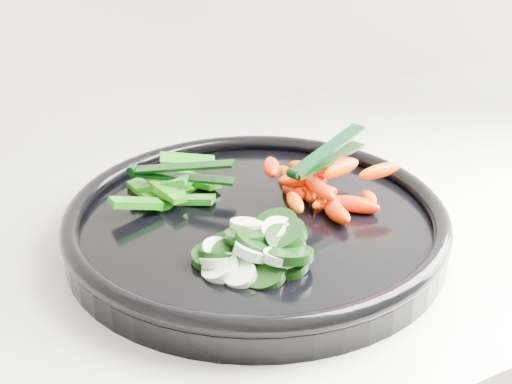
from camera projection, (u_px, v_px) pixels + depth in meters
name	position (u px, v px, depth m)	size (l,w,h in m)	color
veggie_tray	(256.00, 224.00, 0.70)	(0.38, 0.38, 0.04)	black
cucumber_pile	(252.00, 250.00, 0.63)	(0.12, 0.11, 0.04)	black
carrot_pile	(322.00, 184.00, 0.72)	(0.13, 0.15, 0.06)	#FF4400
pepper_pile	(171.00, 188.00, 0.74)	(0.14, 0.11, 0.04)	#116B0A
tong_carrot	(326.00, 156.00, 0.71)	(0.11, 0.05, 0.02)	black
tong_pepper	(179.00, 172.00, 0.73)	(0.10, 0.08, 0.02)	black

